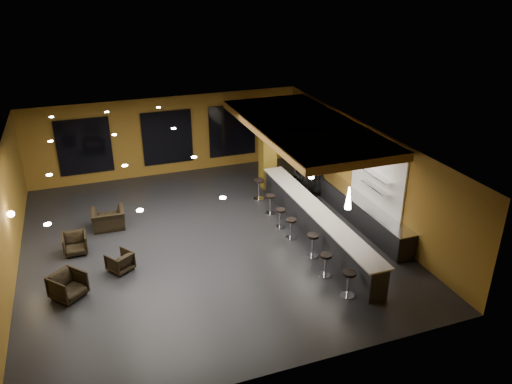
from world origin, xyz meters
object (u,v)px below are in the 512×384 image
object	(u,v)px
staff_c	(318,175)
armchair_a	(68,286)
staff_b	(301,174)
bar_stool_6	(259,187)
column	(268,147)
bar_stool_5	(270,202)
prep_counter	(358,210)
bar_stool_3	(291,226)
bar_counter	(316,223)
pendant_0	(349,198)
pendant_2	(283,146)
armchair_d	(108,219)
bar_stool_2	(313,242)
pendant_1	(312,168)
armchair_b	(120,262)
bar_stool_0	(349,281)
bar_stool_4	(280,216)
armchair_c	(75,244)
staff_a	(308,180)
bar_stool_1	(326,262)

from	to	relation	value
staff_c	armchair_a	xyz separation A→B (m)	(-9.75, -3.90, -0.46)
staff_b	bar_stool_6	world-z (taller)	staff_b
column	bar_stool_5	size ratio (longest dim) A/B	4.58
prep_counter	bar_stool_6	world-z (taller)	prep_counter
armchair_a	bar_stool_3	bearing A→B (deg)	-33.34
bar_counter	pendant_0	world-z (taller)	pendant_0
column	bar_stool_6	bearing A→B (deg)	-125.76
pendant_0	pendant_2	world-z (taller)	same
armchair_a	armchair_d	world-z (taller)	armchair_a
bar_stool_2	bar_stool_6	xyz separation A→B (m)	(-0.11, 4.67, 0.04)
pendant_2	armchair_d	bearing A→B (deg)	179.65
bar_stool_2	bar_stool_3	world-z (taller)	bar_stool_2
pendant_1	armchair_b	bearing A→B (deg)	-176.64
pendant_1	staff_b	distance (m)	3.44
column	bar_stool_0	bearing A→B (deg)	-94.70
column	armchair_d	distance (m)	7.02
bar_stool_3	bar_stool_4	world-z (taller)	bar_stool_3
armchair_b	bar_stool_3	size ratio (longest dim) A/B	0.92
armchair_c	pendant_1	bearing A→B (deg)	-8.11
bar_stool_2	bar_stool_5	distance (m)	3.33
staff_a	bar_stool_1	xyz separation A→B (m)	(-1.76, -4.99, -0.43)
pendant_0	bar_stool_3	distance (m)	2.97
pendant_0	armchair_c	xyz separation A→B (m)	(-7.89, 3.66, -2.01)
bar_stool_3	armchair_a	bearing A→B (deg)	-172.75
bar_stool_0	bar_stool_3	distance (m)	3.60
column	armchair_a	world-z (taller)	column
column	bar_stool_3	distance (m)	4.72
bar_stool_0	pendant_2	bearing A→B (deg)	84.15
pendant_2	armchair_d	size ratio (longest dim) A/B	0.61
bar_stool_5	pendant_1	bearing A→B (deg)	-63.04
pendant_2	armchair_c	world-z (taller)	pendant_2
bar_stool_4	staff_a	bearing A→B (deg)	42.22
pendant_1	armchair_b	size ratio (longest dim) A/B	1.02
column	staff_b	distance (m)	1.77
armchair_d	bar_stool_6	size ratio (longest dim) A/B	1.34
bar_stool_1	bar_stool_5	size ratio (longest dim) A/B	0.97
prep_counter	staff_a	world-z (taller)	staff_a
staff_a	bar_stool_0	xyz separation A→B (m)	(-1.62, -6.14, -0.39)
pendant_1	staff_b	bearing A→B (deg)	71.32
prep_counter	pendant_2	xyz separation A→B (m)	(-2.00, 2.50, 1.92)
armchair_d	bar_stool_4	size ratio (longest dim) A/B	1.56
armchair_a	bar_stool_2	distance (m)	7.48
pendant_1	pendant_2	distance (m)	2.50
pendant_2	armchair_d	distance (m)	6.99
prep_counter	pendant_2	size ratio (longest dim) A/B	8.57
armchair_a	bar_stool_6	xyz separation A→B (m)	(7.35, 4.29, 0.16)
pendant_2	bar_stool_4	xyz separation A→B (m)	(-0.91, -2.01, -1.88)
pendant_1	bar_stool_3	distance (m)	2.10
armchair_b	bar_stool_3	xyz separation A→B (m)	(5.75, 0.02, 0.17)
staff_a	armchair_b	world-z (taller)	staff_a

